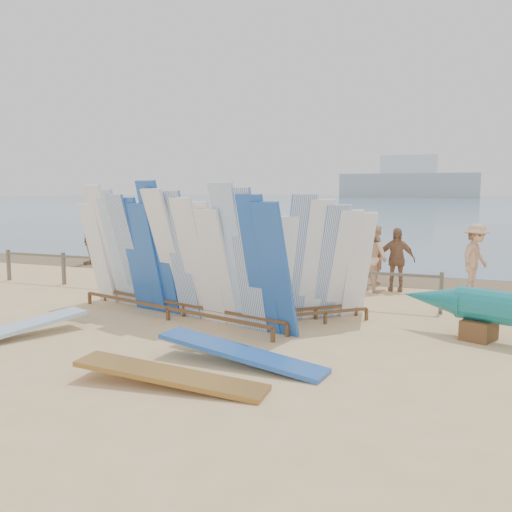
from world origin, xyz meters
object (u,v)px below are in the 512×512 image
at_px(flat_board_c, 171,386).
at_px(beachgoer_9, 476,257).
at_px(stroller, 244,271).
at_px(side_surfboard_rack, 321,265).
at_px(beachgoer_4, 177,251).
at_px(vendor_table, 243,303).
at_px(beachgoer_3, 155,246).
at_px(main_surfboard_rack, 175,258).
at_px(flat_board_b, 11,339).
at_px(beachgoer_1, 147,248).
at_px(flat_board_d, 241,365).
at_px(beach_chair_left, 196,281).
at_px(beachgoer_7, 377,255).
at_px(beachgoer_2, 180,255).
at_px(beachgoer_extra_1, 89,240).
at_px(beachgoer_10, 396,259).
at_px(beachgoer_8, 373,258).
at_px(beachgoer_5, 256,249).
at_px(beach_chair_right, 228,279).

bearing_deg(flat_board_c, beachgoer_9, -27.04).
xyz_separation_m(flat_board_c, stroller, (-1.87, 7.13, 0.47)).
relative_size(side_surfboard_rack, beachgoer_4, 1.44).
relative_size(vendor_table, flat_board_c, 0.39).
distance_m(beachgoer_9, beachgoer_3, 9.60).
distance_m(main_surfboard_rack, flat_board_b, 3.37).
bearing_deg(beachgoer_1, beachgoer_3, 38.11).
bearing_deg(flat_board_d, beach_chair_left, 39.90).
bearing_deg(vendor_table, beachgoer_7, 78.67).
xyz_separation_m(beach_chair_left, beachgoer_2, (-1.16, 1.23, 0.52)).
xyz_separation_m(side_surfboard_rack, beachgoer_3, (-6.66, 4.64, -0.33)).
bearing_deg(beachgoer_extra_1, beachgoer_10, 58.03).
distance_m(stroller, beachgoer_4, 2.18).
bearing_deg(beachgoer_8, beachgoer_5, 23.09).
height_order(side_surfboard_rack, beach_chair_right, side_surfboard_rack).
bearing_deg(beach_chair_left, beachgoer_9, 39.38).
relative_size(beachgoer_10, beachgoer_2, 1.07).
xyz_separation_m(side_surfboard_rack, beachgoer_9, (2.94, 4.73, -0.26)).
distance_m(flat_board_d, beachgoer_extra_1, 12.56).
height_order(side_surfboard_rack, beachgoer_7, side_surfboard_rack).
bearing_deg(beachgoer_9, flat_board_b, 159.54).
height_order(flat_board_b, beachgoer_2, beachgoer_2).
bearing_deg(beachgoer_8, side_surfboard_rack, 124.92).
distance_m(flat_board_c, beachgoer_1, 9.69).
bearing_deg(beachgoer_4, beachgoer_9, 36.91).
height_order(vendor_table, beachgoer_3, beachgoer_3).
height_order(flat_board_c, beachgoer_1, beachgoer_1).
distance_m(beach_chair_right, beachgoer_1, 3.53).
relative_size(stroller, beachgoer_2, 0.75).
bearing_deg(beachgoer_7, beachgoer_4, 98.98).
bearing_deg(beachgoer_2, beachgoer_5, 63.66).
relative_size(stroller, beachgoer_4, 0.65).
relative_size(vendor_table, beachgoer_1, 0.62).
height_order(beach_chair_left, beachgoer_4, beachgoer_4).
bearing_deg(beachgoer_9, beachgoer_7, 114.37).
relative_size(vendor_table, beachgoer_3, 0.64).
relative_size(flat_board_c, beachgoer_1, 1.58).
xyz_separation_m(side_surfboard_rack, beachgoer_7, (0.40, 4.70, -0.31)).
xyz_separation_m(beachgoer_5, beachgoer_10, (4.33, -1.01, -0.01)).
bearing_deg(beachgoer_extra_1, beachgoer_5, 62.44).
bearing_deg(beachgoer_1, beachgoer_extra_1, 87.12).
relative_size(beach_chair_left, beachgoer_10, 0.52).
bearing_deg(beachgoer_8, flat_board_b, 94.76).
xyz_separation_m(side_surfboard_rack, beachgoer_8, (0.44, 3.76, -0.27)).
height_order(main_surfboard_rack, beachgoer_7, main_surfboard_rack).
bearing_deg(flat_board_b, beachgoer_7, 79.61).
height_order(flat_board_b, beachgoer_4, beachgoer_4).
relative_size(main_surfboard_rack, beach_chair_left, 6.48).
bearing_deg(flat_board_b, flat_board_d, 24.98).
height_order(beachgoer_5, beachgoer_9, beachgoer_9).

